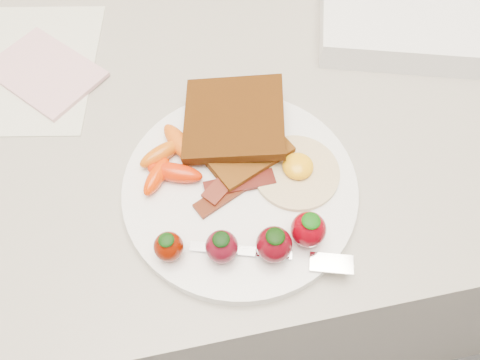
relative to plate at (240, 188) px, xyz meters
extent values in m
cube|color=gray|center=(-0.01, 0.14, -0.46)|extent=(2.00, 0.60, 0.90)
cylinder|color=white|center=(0.00, 0.00, 0.00)|extent=(0.27, 0.27, 0.02)
cube|color=#462907|center=(0.01, 0.05, 0.02)|extent=(0.13, 0.13, 0.01)
cube|color=black|center=(0.01, 0.08, 0.03)|extent=(0.14, 0.14, 0.03)
cylinder|color=beige|center=(0.07, 0.00, 0.01)|extent=(0.10, 0.10, 0.01)
ellipsoid|color=#F9A80F|center=(0.07, 0.00, 0.02)|extent=(0.04, 0.04, 0.02)
cube|color=#3B1006|center=(-0.02, -0.01, 0.01)|extent=(0.08, 0.05, 0.00)
cube|color=black|center=(0.00, 0.00, 0.01)|extent=(0.08, 0.02, 0.00)
cube|color=#4A0F0A|center=(-0.01, 0.01, 0.02)|extent=(0.08, 0.07, 0.00)
ellipsoid|color=#CE590B|center=(-0.08, 0.05, 0.02)|extent=(0.06, 0.04, 0.02)
ellipsoid|color=red|center=(-0.07, 0.02, 0.02)|extent=(0.07, 0.05, 0.02)
ellipsoid|color=#E43400|center=(-0.09, 0.02, 0.02)|extent=(0.04, 0.05, 0.02)
ellipsoid|color=#DB570E|center=(-0.06, 0.06, 0.02)|extent=(0.05, 0.07, 0.02)
ellipsoid|color=#620E00|center=(-0.09, -0.07, 0.03)|extent=(0.03, 0.03, 0.03)
ellipsoid|color=black|center=(-0.09, -0.07, 0.04)|extent=(0.02, 0.02, 0.01)
ellipsoid|color=#570917|center=(-0.03, -0.08, 0.03)|extent=(0.03, 0.03, 0.04)
ellipsoid|color=black|center=(-0.03, -0.08, 0.05)|extent=(0.02, 0.02, 0.01)
ellipsoid|color=#58040E|center=(0.02, -0.09, 0.03)|extent=(0.04, 0.04, 0.04)
ellipsoid|color=black|center=(0.02, -0.09, 0.05)|extent=(0.02, 0.02, 0.01)
ellipsoid|color=#73000A|center=(0.06, -0.08, 0.03)|extent=(0.04, 0.04, 0.04)
ellipsoid|color=#0C4808|center=(0.06, -0.08, 0.05)|extent=(0.02, 0.02, 0.01)
cube|color=silver|center=(-0.02, -0.08, 0.01)|extent=(0.11, 0.04, 0.00)
cube|color=silver|center=(0.07, -0.11, 0.01)|extent=(0.05, 0.03, 0.00)
cube|color=silver|center=(-0.25, 0.25, -0.01)|extent=(0.22, 0.27, 0.00)
cube|color=#DDA5AF|center=(-0.22, 0.23, 0.00)|extent=(0.17, 0.18, 0.01)
cube|color=white|center=(0.31, 0.23, 0.01)|extent=(0.32, 0.28, 0.04)
camera|label=1|loc=(-0.05, -0.26, 0.47)|focal=35.00mm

